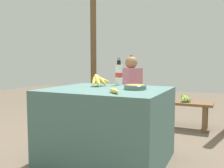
{
  "coord_description": "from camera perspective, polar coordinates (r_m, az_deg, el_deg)",
  "views": [
    {
      "loc": [
        0.99,
        -1.99,
        0.93
      ],
      "look_at": [
        0.03,
        0.05,
        0.73
      ],
      "focal_mm": 38.0,
      "sensor_mm": 36.0,
      "label": 1
    }
  ],
  "objects": [
    {
      "name": "serving_bowl",
      "position": [
        2.16,
        5.6,
        -0.68
      ],
      "size": [
        0.2,
        0.2,
        0.04
      ],
      "color": "#4C6B5B",
      "rests_on": "market_counter"
    },
    {
      "name": "loose_banana_front",
      "position": [
        1.88,
        0.51,
        -1.62
      ],
      "size": [
        0.15,
        0.15,
        0.04
      ],
      "rotation": [
        0.0,
        0.0,
        -0.78
      ],
      "color": "#E0C64C",
      "rests_on": "market_counter"
    },
    {
      "name": "banana_bunch_green",
      "position": [
        3.54,
        17.23,
        -3.11
      ],
      "size": [
        0.16,
        0.25,
        0.14
      ],
      "color": "#4C381E",
      "rests_on": "wooden_bench"
    },
    {
      "name": "water_bottle",
      "position": [
        2.55,
        1.66,
        2.33
      ],
      "size": [
        0.08,
        0.08,
        0.3
      ],
      "color": "white",
      "rests_on": "market_counter"
    },
    {
      "name": "market_counter",
      "position": [
        2.3,
        -1.2,
        -9.74
      ],
      "size": [
        1.1,
        0.92,
        0.69
      ],
      "color": "#4C706B",
      "rests_on": "ground_plane"
    },
    {
      "name": "ground_plane",
      "position": [
        2.41,
        -1.18,
        -17.76
      ],
      "size": [
        12.0,
        12.0,
        0.0
      ],
      "primitive_type": "plane",
      "color": "brown"
    },
    {
      "name": "seated_vendor",
      "position": [
        3.72,
        4.09,
        -0.16
      ],
      "size": [
        0.46,
        0.43,
        1.05
      ],
      "rotation": [
        0.0,
        0.0,
        2.85
      ],
      "color": "#232328",
      "rests_on": "ground_plane"
    },
    {
      "name": "support_post_near",
      "position": [
        4.32,
        -4.49,
        7.99
      ],
      "size": [
        0.11,
        0.11,
        2.32
      ],
      "color": "brown",
      "rests_on": "ground_plane"
    },
    {
      "name": "wooden_bench",
      "position": [
        3.67,
        8.9,
        -4.54
      ],
      "size": [
        1.81,
        0.32,
        0.38
      ],
      "color": "brown",
      "rests_on": "ground_plane"
    },
    {
      "name": "banana_bunch_ripe",
      "position": [
        2.45,
        -3.27,
        1.01
      ],
      "size": [
        0.17,
        0.3,
        0.14
      ],
      "color": "#4C381E",
      "rests_on": "market_counter"
    }
  ]
}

